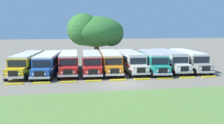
# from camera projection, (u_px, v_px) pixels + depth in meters

# --- Properties ---
(ground_plane) EXTENTS (220.00, 220.00, 0.00)m
(ground_plane) POSITION_uv_depth(u_px,v_px,m) (121.00, 83.00, 26.59)
(ground_plane) COLOR slate
(foreground_grass_strip) EXTENTS (80.00, 10.45, 0.01)m
(foreground_grass_strip) POSITION_uv_depth(u_px,v_px,m) (141.00, 108.00, 18.52)
(foreground_grass_strip) COLOR olive
(foreground_grass_strip) RESTS_ON ground_plane
(parked_bus_slot_0) EXTENTS (3.52, 10.97, 2.82)m
(parked_bus_slot_0) POSITION_uv_depth(u_px,v_px,m) (27.00, 62.00, 32.41)
(parked_bus_slot_0) COLOR yellow
(parked_bus_slot_0) RESTS_ON ground_plane
(parked_bus_slot_1) EXTENTS (3.40, 10.95, 2.82)m
(parked_bus_slot_1) POSITION_uv_depth(u_px,v_px,m) (48.00, 62.00, 32.23)
(parked_bus_slot_1) COLOR #23519E
(parked_bus_slot_1) RESTS_ON ground_plane
(parked_bus_slot_2) EXTENTS (2.71, 10.84, 2.82)m
(parked_bus_slot_2) POSITION_uv_depth(u_px,v_px,m) (69.00, 61.00, 33.34)
(parked_bus_slot_2) COLOR red
(parked_bus_slot_2) RESTS_ON ground_plane
(parked_bus_slot_3) EXTENTS (3.00, 10.88, 2.82)m
(parked_bus_slot_3) POSITION_uv_depth(u_px,v_px,m) (91.00, 61.00, 33.42)
(parked_bus_slot_3) COLOR red
(parked_bus_slot_3) RESTS_ON ground_plane
(parked_bus_slot_4) EXTENTS (3.20, 10.91, 2.82)m
(parked_bus_slot_4) POSITION_uv_depth(u_px,v_px,m) (110.00, 61.00, 34.02)
(parked_bus_slot_4) COLOR orange
(parked_bus_slot_4) RESTS_ON ground_plane
(parked_bus_slot_5) EXTENTS (2.72, 10.84, 2.82)m
(parked_bus_slot_5) POSITION_uv_depth(u_px,v_px,m) (130.00, 60.00, 34.50)
(parked_bus_slot_5) COLOR silver
(parked_bus_slot_5) RESTS_ON ground_plane
(parked_bus_slot_6) EXTENTS (3.56, 10.97, 2.82)m
(parked_bus_slot_6) POSITION_uv_depth(u_px,v_px,m) (152.00, 60.00, 34.33)
(parked_bus_slot_6) COLOR teal
(parked_bus_slot_6) RESTS_ON ground_plane
(parked_bus_slot_7) EXTENTS (2.90, 10.87, 2.82)m
(parked_bus_slot_7) POSITION_uv_depth(u_px,v_px,m) (168.00, 59.00, 35.47)
(parked_bus_slot_7) COLOR silver
(parked_bus_slot_7) RESTS_ON ground_plane
(parked_bus_slot_8) EXTENTS (3.24, 10.92, 2.82)m
(parked_bus_slot_8) POSITION_uv_depth(u_px,v_px,m) (188.00, 59.00, 35.72)
(parked_bus_slot_8) COLOR #9E9993
(parked_bus_slot_8) RESTS_ON ground_plane
(curb_wheelstop_0) EXTENTS (2.00, 0.36, 0.15)m
(curb_wheelstop_0) POSITION_uv_depth(u_px,v_px,m) (14.00, 84.00, 26.10)
(curb_wheelstop_0) COLOR yellow
(curb_wheelstop_0) RESTS_ON ground_plane
(curb_wheelstop_1) EXTENTS (2.00, 0.36, 0.15)m
(curb_wheelstop_1) POSITION_uv_depth(u_px,v_px,m) (42.00, 83.00, 26.57)
(curb_wheelstop_1) COLOR yellow
(curb_wheelstop_1) RESTS_ON ground_plane
(curb_wheelstop_2) EXTENTS (2.00, 0.36, 0.15)m
(curb_wheelstop_2) POSITION_uv_depth(u_px,v_px,m) (68.00, 82.00, 27.05)
(curb_wheelstop_2) COLOR yellow
(curb_wheelstop_2) RESTS_ON ground_plane
(curb_wheelstop_3) EXTENTS (2.00, 0.36, 0.15)m
(curb_wheelstop_3) POSITION_uv_depth(u_px,v_px,m) (94.00, 81.00, 27.52)
(curb_wheelstop_3) COLOR yellow
(curb_wheelstop_3) RESTS_ON ground_plane
(curb_wheelstop_4) EXTENTS (2.00, 0.36, 0.15)m
(curb_wheelstop_4) POSITION_uv_depth(u_px,v_px,m) (118.00, 80.00, 28.00)
(curb_wheelstop_4) COLOR yellow
(curb_wheelstop_4) RESTS_ON ground_plane
(curb_wheelstop_5) EXTENTS (2.00, 0.36, 0.15)m
(curb_wheelstop_5) POSITION_uv_depth(u_px,v_px,m) (142.00, 79.00, 28.47)
(curb_wheelstop_5) COLOR yellow
(curb_wheelstop_5) RESTS_ON ground_plane
(curb_wheelstop_6) EXTENTS (2.00, 0.36, 0.15)m
(curb_wheelstop_6) POSITION_uv_depth(u_px,v_px,m) (165.00, 78.00, 28.94)
(curb_wheelstop_6) COLOR yellow
(curb_wheelstop_6) RESTS_ON ground_plane
(curb_wheelstop_7) EXTENTS (2.00, 0.36, 0.15)m
(curb_wheelstop_7) POSITION_uv_depth(u_px,v_px,m) (187.00, 78.00, 29.42)
(curb_wheelstop_7) COLOR yellow
(curb_wheelstop_7) RESTS_ON ground_plane
(curb_wheelstop_8) EXTENTS (2.00, 0.36, 0.15)m
(curb_wheelstop_8) POSITION_uv_depth(u_px,v_px,m) (209.00, 77.00, 29.89)
(curb_wheelstop_8) COLOR yellow
(curb_wheelstop_8) RESTS_ON ground_plane
(broad_shade_tree) EXTENTS (11.14, 9.98, 9.09)m
(broad_shade_tree) POSITION_uv_depth(u_px,v_px,m) (95.00, 31.00, 44.49)
(broad_shade_tree) COLOR brown
(broad_shade_tree) RESTS_ON ground_plane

